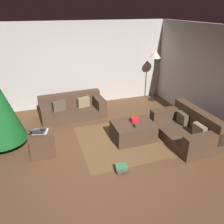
{
  "coord_description": "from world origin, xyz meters",
  "views": [
    {
      "loc": [
        -1.0,
        -3.94,
        2.96
      ],
      "look_at": [
        0.5,
        0.58,
        0.75
      ],
      "focal_mm": 36.49,
      "sensor_mm": 36.0,
      "label": 1
    }
  ],
  "objects_px": {
    "laptop": "(39,131)",
    "book_stack": "(121,168)",
    "couch_left": "(72,108)",
    "couch_right": "(187,129)",
    "gift_box": "(135,120)",
    "side_table": "(42,143)",
    "ottoman": "(133,131)",
    "tv_remote": "(134,126)",
    "corner_lamp": "(155,58)"
  },
  "relations": [
    {
      "from": "couch_left",
      "to": "book_stack",
      "type": "bearing_deg",
      "value": 96.44
    },
    {
      "from": "gift_box",
      "to": "laptop",
      "type": "distance_m",
      "value": 2.2
    },
    {
      "from": "ottoman",
      "to": "side_table",
      "type": "height_order",
      "value": "side_table"
    },
    {
      "from": "gift_box",
      "to": "side_table",
      "type": "bearing_deg",
      "value": -178.86
    },
    {
      "from": "couch_left",
      "to": "ottoman",
      "type": "bearing_deg",
      "value": 120.21
    },
    {
      "from": "couch_left",
      "to": "couch_right",
      "type": "relative_size",
      "value": 1.11
    },
    {
      "from": "ottoman",
      "to": "couch_left",
      "type": "bearing_deg",
      "value": 123.98
    },
    {
      "from": "couch_left",
      "to": "tv_remote",
      "type": "height_order",
      "value": "couch_left"
    },
    {
      "from": "ottoman",
      "to": "corner_lamp",
      "type": "xyz_separation_m",
      "value": [
        1.65,
        2.17,
        1.23
      ]
    },
    {
      "from": "laptop",
      "to": "ottoman",
      "type": "bearing_deg",
      "value": 1.12
    },
    {
      "from": "tv_remote",
      "to": "side_table",
      "type": "bearing_deg",
      "value": -174.13
    },
    {
      "from": "book_stack",
      "to": "tv_remote",
      "type": "bearing_deg",
      "value": 54.31
    },
    {
      "from": "book_stack",
      "to": "corner_lamp",
      "type": "bearing_deg",
      "value": 53.94
    },
    {
      "from": "tv_remote",
      "to": "couch_right",
      "type": "bearing_deg",
      "value": -2.28
    },
    {
      "from": "laptop",
      "to": "corner_lamp",
      "type": "xyz_separation_m",
      "value": [
        3.79,
        2.21,
        0.82
      ]
    },
    {
      "from": "laptop",
      "to": "book_stack",
      "type": "bearing_deg",
      "value": -34.5
    },
    {
      "from": "couch_right",
      "to": "book_stack",
      "type": "bearing_deg",
      "value": 106.95
    },
    {
      "from": "book_stack",
      "to": "corner_lamp",
      "type": "height_order",
      "value": "corner_lamp"
    },
    {
      "from": "ottoman",
      "to": "book_stack",
      "type": "xyz_separation_m",
      "value": [
        -0.69,
        -1.04,
        -0.15
      ]
    },
    {
      "from": "gift_box",
      "to": "side_table",
      "type": "height_order",
      "value": "side_table"
    },
    {
      "from": "book_stack",
      "to": "corner_lamp",
      "type": "distance_m",
      "value": 4.2
    },
    {
      "from": "couch_left",
      "to": "laptop",
      "type": "relative_size",
      "value": 4.06
    },
    {
      "from": "couch_left",
      "to": "book_stack",
      "type": "xyz_separation_m",
      "value": [
        0.51,
        -2.81,
        -0.19
      ]
    },
    {
      "from": "side_table",
      "to": "laptop",
      "type": "bearing_deg",
      "value": -103.96
    },
    {
      "from": "couch_right",
      "to": "laptop",
      "type": "relative_size",
      "value": 3.65
    },
    {
      "from": "laptop",
      "to": "corner_lamp",
      "type": "height_order",
      "value": "corner_lamp"
    },
    {
      "from": "laptop",
      "to": "book_stack",
      "type": "xyz_separation_m",
      "value": [
        1.45,
        -1.0,
        -0.56
      ]
    },
    {
      "from": "couch_left",
      "to": "gift_box",
      "type": "height_order",
      "value": "couch_left"
    },
    {
      "from": "couch_right",
      "to": "corner_lamp",
      "type": "xyz_separation_m",
      "value": [
        0.4,
        2.58,
        1.18
      ]
    },
    {
      "from": "ottoman",
      "to": "laptop",
      "type": "relative_size",
      "value": 2.13
    },
    {
      "from": "laptop",
      "to": "couch_right",
      "type": "bearing_deg",
      "value": -6.19
    },
    {
      "from": "couch_left",
      "to": "tv_remote",
      "type": "distance_m",
      "value": 2.24
    },
    {
      "from": "gift_box",
      "to": "corner_lamp",
      "type": "xyz_separation_m",
      "value": [
        1.59,
        2.11,
        0.96
      ]
    },
    {
      "from": "couch_right",
      "to": "book_stack",
      "type": "xyz_separation_m",
      "value": [
        -1.94,
        -0.63,
        -0.21
      ]
    },
    {
      "from": "tv_remote",
      "to": "book_stack",
      "type": "xyz_separation_m",
      "value": [
        -0.65,
        -0.91,
        -0.38
      ]
    },
    {
      "from": "couch_left",
      "to": "laptop",
      "type": "xyz_separation_m",
      "value": [
        -0.94,
        -1.81,
        0.37
      ]
    },
    {
      "from": "book_stack",
      "to": "corner_lamp",
      "type": "xyz_separation_m",
      "value": [
        2.34,
        3.21,
        1.38
      ]
    },
    {
      "from": "couch_left",
      "to": "laptop",
      "type": "distance_m",
      "value": 2.08
    },
    {
      "from": "side_table",
      "to": "tv_remote",
      "type": "bearing_deg",
      "value": -4.04
    },
    {
      "from": "gift_box",
      "to": "tv_remote",
      "type": "xyz_separation_m",
      "value": [
        -0.1,
        -0.19,
        -0.04
      ]
    },
    {
      "from": "couch_left",
      "to": "gift_box",
      "type": "bearing_deg",
      "value": 122.44
    },
    {
      "from": "ottoman",
      "to": "gift_box",
      "type": "xyz_separation_m",
      "value": [
        0.06,
        0.06,
        0.27
      ]
    },
    {
      "from": "couch_left",
      "to": "ottoman",
      "type": "xyz_separation_m",
      "value": [
        1.19,
        -1.77,
        -0.04
      ]
    },
    {
      "from": "gift_box",
      "to": "corner_lamp",
      "type": "relative_size",
      "value": 0.11
    },
    {
      "from": "tv_remote",
      "to": "side_table",
      "type": "xyz_separation_m",
      "value": [
        -2.09,
        0.15,
        -0.16
      ]
    },
    {
      "from": "couch_left",
      "to": "side_table",
      "type": "xyz_separation_m",
      "value": [
        -0.93,
        -1.76,
        0.03
      ]
    },
    {
      "from": "couch_left",
      "to": "corner_lamp",
      "type": "distance_m",
      "value": 3.11
    },
    {
      "from": "couch_left",
      "to": "book_stack",
      "type": "distance_m",
      "value": 2.86
    },
    {
      "from": "ottoman",
      "to": "book_stack",
      "type": "relative_size",
      "value": 3.79
    },
    {
      "from": "couch_right",
      "to": "gift_box",
      "type": "relative_size",
      "value": 9.29
    }
  ]
}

